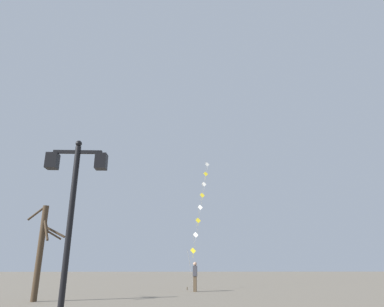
{
  "coord_description": "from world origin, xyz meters",
  "views": [
    {
      "loc": [
        0.08,
        -0.53,
        1.46
      ],
      "look_at": [
        0.7,
        16.37,
        7.05
      ],
      "focal_mm": 31.94,
      "sensor_mm": 36.0,
      "label": 1
    }
  ],
  "objects": [
    {
      "name": "kite_flyer",
      "position": [
        1.07,
        21.56,
        0.9
      ],
      "size": [
        0.29,
        0.62,
        1.71
      ],
      "rotation": [
        0.0,
        0.0,
        1.43
      ],
      "color": "brown",
      "rests_on": "ground_plane"
    },
    {
      "name": "ground_plane",
      "position": [
        0.0,
        20.0,
        0.0
      ],
      "size": [
        160.0,
        160.0,
        0.0
      ],
      "primitive_type": "plane",
      "color": "#756B5B"
    },
    {
      "name": "kite_train",
      "position": [
        1.76,
        27.36,
        5.96
      ],
      "size": [
        2.32,
        7.9,
        11.0
      ],
      "color": "brown",
      "rests_on": "ground_plane"
    },
    {
      "name": "bare_tree",
      "position": [
        -6.16,
        15.69,
        2.25
      ],
      "size": [
        1.85,
        1.9,
        4.18
      ],
      "color": "#423323",
      "rests_on": "ground_plane"
    },
    {
      "name": "twin_lantern_lamp_post",
      "position": [
        -2.54,
        7.85,
        3.16
      ],
      "size": [
        1.51,
        0.28,
        4.55
      ],
      "color": "black",
      "rests_on": "ground_plane"
    }
  ]
}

